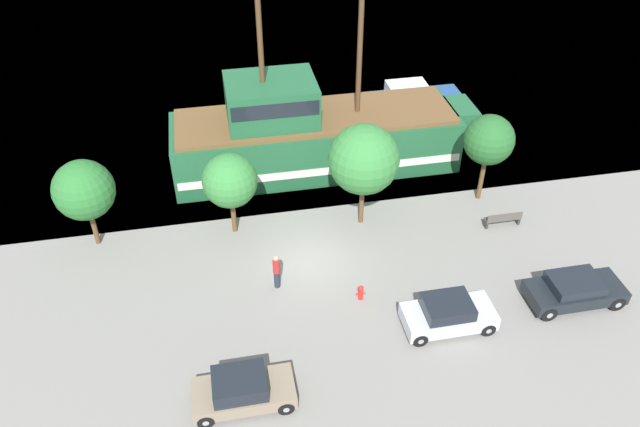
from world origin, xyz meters
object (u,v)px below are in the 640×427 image
(bench_promenade_east, at_px, (503,219))
(fire_hydrant, at_px, (361,292))
(parked_car_curb_mid, at_px, (575,290))
(pedestrian_walking_near, at_px, (277,271))
(parked_car_curb_rear, at_px, (448,314))
(parked_car_curb_front, at_px, (242,390))
(moored_boat_dockside, at_px, (411,99))
(pirate_ship, at_px, (312,135))

(bench_promenade_east, bearing_deg, fire_hydrant, -156.35)
(parked_car_curb_mid, height_order, pedestrian_walking_near, pedestrian_walking_near)
(parked_car_curb_mid, relative_size, parked_car_curb_rear, 1.10)
(bench_promenade_east, bearing_deg, pedestrian_walking_near, -169.68)
(parked_car_curb_front, xyz_separation_m, pedestrian_walking_near, (2.10, 5.88, 0.23))
(moored_boat_dockside, bearing_deg, pirate_ship, -144.03)
(moored_boat_dockside, bearing_deg, pedestrian_walking_near, -126.26)
(pirate_ship, distance_m, pedestrian_walking_near, 10.15)
(moored_boat_dockside, distance_m, fire_hydrant, 18.24)
(parked_car_curb_front, xyz_separation_m, parked_car_curb_rear, (8.80, 2.15, 0.02))
(parked_car_curb_mid, distance_m, bench_promenade_east, 5.63)
(parked_car_curb_front, bearing_deg, parked_car_curb_mid, 9.51)
(parked_car_curb_rear, xyz_separation_m, pedestrian_walking_near, (-6.70, 3.73, 0.21))
(parked_car_curb_rear, height_order, pedestrian_walking_near, pedestrian_walking_near)
(pirate_ship, relative_size, parked_car_curb_mid, 4.09)
(parked_car_curb_front, bearing_deg, fire_hydrant, 38.02)
(bench_promenade_east, relative_size, pedestrian_walking_near, 1.03)
(moored_boat_dockside, bearing_deg, fire_hydrant, -114.49)
(parked_car_curb_rear, bearing_deg, parked_car_curb_mid, 3.05)
(pirate_ship, bearing_deg, fire_hydrant, -89.20)
(moored_boat_dockside, relative_size, bench_promenade_east, 3.47)
(parked_car_curb_mid, relative_size, pedestrian_walking_near, 2.32)
(fire_hydrant, bearing_deg, parked_car_curb_front, -141.98)
(pirate_ship, relative_size, parked_car_curb_rear, 4.48)
(parked_car_curb_mid, xyz_separation_m, pedestrian_walking_near, (-12.64, 3.41, 0.24))
(parked_car_curb_front, bearing_deg, parked_car_curb_rear, 13.74)
(pirate_ship, xyz_separation_m, parked_car_curb_mid, (9.28, -12.92, -1.37))
(pirate_ship, height_order, parked_car_curb_rear, pirate_ship)
(pirate_ship, relative_size, fire_hydrant, 22.47)
(parked_car_curb_mid, height_order, parked_car_curb_rear, parked_car_curb_rear)
(fire_hydrant, xyz_separation_m, pedestrian_walking_near, (-3.52, 1.49, 0.52))
(parked_car_curb_mid, distance_m, pedestrian_walking_near, 13.10)
(parked_car_curb_front, distance_m, fire_hydrant, 7.13)
(parked_car_curb_rear, xyz_separation_m, bench_promenade_east, (5.14, 5.88, -0.27))
(moored_boat_dockside, distance_m, parked_car_curb_mid, 18.58)
(parked_car_curb_mid, bearing_deg, parked_car_curb_front, -170.49)
(fire_hydrant, distance_m, bench_promenade_east, 9.09)
(fire_hydrant, xyz_separation_m, bench_promenade_east, (8.32, 3.64, 0.03))
(pirate_ship, height_order, moored_boat_dockside, pirate_ship)
(pirate_ship, distance_m, fire_hydrant, 11.12)
(moored_boat_dockside, xyz_separation_m, parked_car_curb_rear, (-4.38, -18.83, 0.03))
(moored_boat_dockside, height_order, pedestrian_walking_near, moored_boat_dockside)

